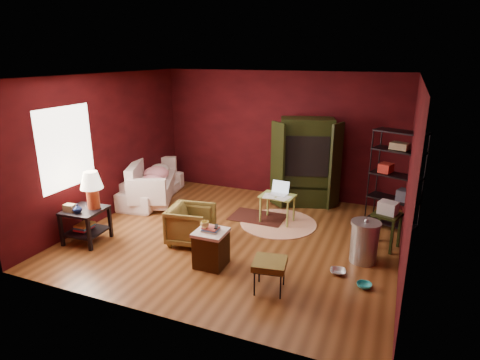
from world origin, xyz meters
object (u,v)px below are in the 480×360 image
object	(u,v)px
side_table	(88,200)
tv_armoire	(306,161)
armchair	(191,223)
hamper	(211,248)
laptop_desk	(278,198)
sofa	(152,183)
wire_shelving	(397,176)

from	to	relation	value
side_table	tv_armoire	world-z (taller)	tv_armoire
armchair	hamper	bearing A→B (deg)	-139.38
hamper	tv_armoire	distance (m)	3.31
side_table	tv_armoire	distance (m)	4.38
hamper	tv_armoire	size ratio (longest dim) A/B	0.35
side_table	laptop_desk	size ratio (longest dim) A/B	1.58
sofa	wire_shelving	xyz separation A→B (m)	(5.06, 0.40, 0.63)
armchair	tv_armoire	distance (m)	2.98
laptop_desk	wire_shelving	world-z (taller)	wire_shelving
laptop_desk	wire_shelving	xyz separation A→B (m)	(2.07, 0.55, 0.52)
sofa	side_table	bearing A→B (deg)	177.69
sofa	tv_armoire	bearing A→B (deg)	-81.50
sofa	hamper	xyz separation A→B (m)	(2.56, -2.18, -0.08)
sofa	armchair	world-z (taller)	sofa
sofa	hamper	bearing A→B (deg)	-138.95
sofa	hamper	world-z (taller)	sofa
sofa	wire_shelving	bearing A→B (deg)	-94.04
armchair	wire_shelving	size ratio (longest dim) A/B	0.39
hamper	wire_shelving	distance (m)	3.66
side_table	wire_shelving	distance (m)	5.48
tv_armoire	sofa	bearing A→B (deg)	-179.76
side_table	hamper	xyz separation A→B (m)	(2.32, 0.01, -0.45)
hamper	tv_armoire	world-z (taller)	tv_armoire
laptop_desk	tv_armoire	bearing A→B (deg)	82.04
side_table	wire_shelving	xyz separation A→B (m)	(4.82, 2.58, 0.26)
hamper	wire_shelving	world-z (taller)	wire_shelving
laptop_desk	tv_armoire	size ratio (longest dim) A/B	0.42
armchair	laptop_desk	bearing A→B (deg)	-45.83
laptop_desk	wire_shelving	size ratio (longest dim) A/B	0.43
wire_shelving	armchair	bearing A→B (deg)	-127.52
hamper	laptop_desk	world-z (taller)	laptop_desk
side_table	tv_armoire	xyz separation A→B (m)	(3.00, 3.18, 0.23)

